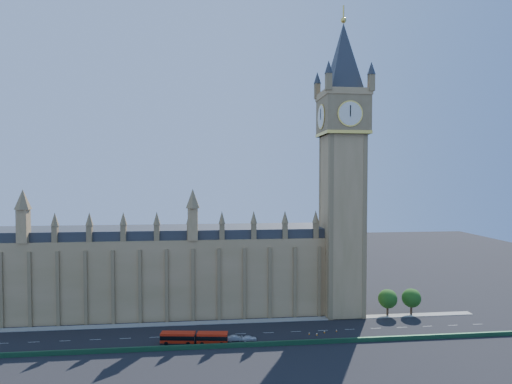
{
  "coord_description": "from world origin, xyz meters",
  "views": [
    {
      "loc": [
        -3.17,
        -111.8,
        44.36
      ],
      "look_at": [
        9.42,
        10.0,
        40.03
      ],
      "focal_mm": 28.0,
      "sensor_mm": 36.0,
      "label": 1
    }
  ],
  "objects": [
    {
      "name": "cone_b",
      "position": [
        27.89,
        -1.89,
        0.36
      ],
      "size": [
        0.52,
        0.52,
        0.73
      ],
      "rotation": [
        0.0,
        0.0,
        0.17
      ],
      "color": "black",
      "rests_on": "ground"
    },
    {
      "name": "tree_east_far",
      "position": [
        60.22,
        10.08,
        5.64
      ],
      "size": [
        6.0,
        6.0,
        8.5
      ],
      "color": "#382619",
      "rests_on": "ground"
    },
    {
      "name": "ground",
      "position": [
        0.0,
        0.0,
        0.0
      ],
      "size": [
        400.0,
        400.0,
        0.0
      ],
      "primitive_type": "plane",
      "color": "black",
      "rests_on": "ground"
    },
    {
      "name": "cone_a",
      "position": [
        31.64,
        -1.29,
        0.31
      ],
      "size": [
        0.45,
        0.45,
        0.63
      ],
      "rotation": [
        0.0,
        0.0,
        -0.15
      ],
      "color": "black",
      "rests_on": "ground"
    },
    {
      "name": "red_bus",
      "position": [
        -8.8,
        -5.54,
        1.6
      ],
      "size": [
        18.09,
        4.79,
        3.04
      ],
      "rotation": [
        0.0,
        0.0,
        -0.12
      ],
      "color": "red",
      "rests_on": "ground"
    },
    {
      "name": "car_silver",
      "position": [
        2.2,
        -4.67,
        0.7
      ],
      "size": [
        4.3,
        1.66,
        1.4
      ],
      "primitive_type": "imported",
      "rotation": [
        0.0,
        0.0,
        1.61
      ],
      "color": "#9B9EA2",
      "rests_on": "ground"
    },
    {
      "name": "bridge_parapet",
      "position": [
        0.0,
        -9.0,
        0.6
      ],
      "size": [
        160.0,
        0.6,
        1.2
      ],
      "primitive_type": "cube",
      "color": "#1E4C2D",
      "rests_on": "ground"
    },
    {
      "name": "tree_east_near",
      "position": [
        52.22,
        10.08,
        5.64
      ],
      "size": [
        6.0,
        6.0,
        8.5
      ],
      "color": "#382619",
      "rests_on": "ground"
    },
    {
      "name": "cone_d",
      "position": [
        23.28,
        -2.62,
        0.34
      ],
      "size": [
        0.47,
        0.47,
        0.69
      ],
      "rotation": [
        0.0,
        0.0,
        0.08
      ],
      "color": "black",
      "rests_on": "ground"
    },
    {
      "name": "elizabeth_tower",
      "position": [
        38.0,
        13.99,
        54.56
      ],
      "size": [
        20.59,
        20.59,
        105.0
      ],
      "color": "#9B7E4B",
      "rests_on": "ground"
    },
    {
      "name": "car_white",
      "position": [
        6.0,
        -4.87,
        0.6
      ],
      "size": [
        4.19,
        1.8,
        1.2
      ],
      "primitive_type": "imported",
      "rotation": [
        0.0,
        0.0,
        1.6
      ],
      "color": "silver",
      "rests_on": "ground"
    },
    {
      "name": "palace_westminster",
      "position": [
        -25.0,
        22.0,
        13.86
      ],
      "size": [
        120.0,
        20.0,
        28.0
      ],
      "color": "#9B7E4B",
      "rests_on": "ground"
    },
    {
      "name": "kerb_north",
      "position": [
        0.0,
        9.5,
        0.08
      ],
      "size": [
        160.0,
        3.0,
        0.16
      ],
      "primitive_type": "cube",
      "color": "gray",
      "rests_on": "ground"
    },
    {
      "name": "cone_c",
      "position": [
        25.29,
        -3.37,
        0.37
      ],
      "size": [
        0.58,
        0.58,
        0.76
      ],
      "rotation": [
        0.0,
        0.0,
        -0.25
      ],
      "color": "black",
      "rests_on": "ground"
    },
    {
      "name": "car_grey",
      "position": [
        -2.0,
        -2.85,
        0.79
      ],
      "size": [
        4.78,
        2.19,
        1.59
      ],
      "primitive_type": "imported",
      "rotation": [
        0.0,
        0.0,
        1.64
      ],
      "color": "#43464B",
      "rests_on": "ground"
    }
  ]
}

